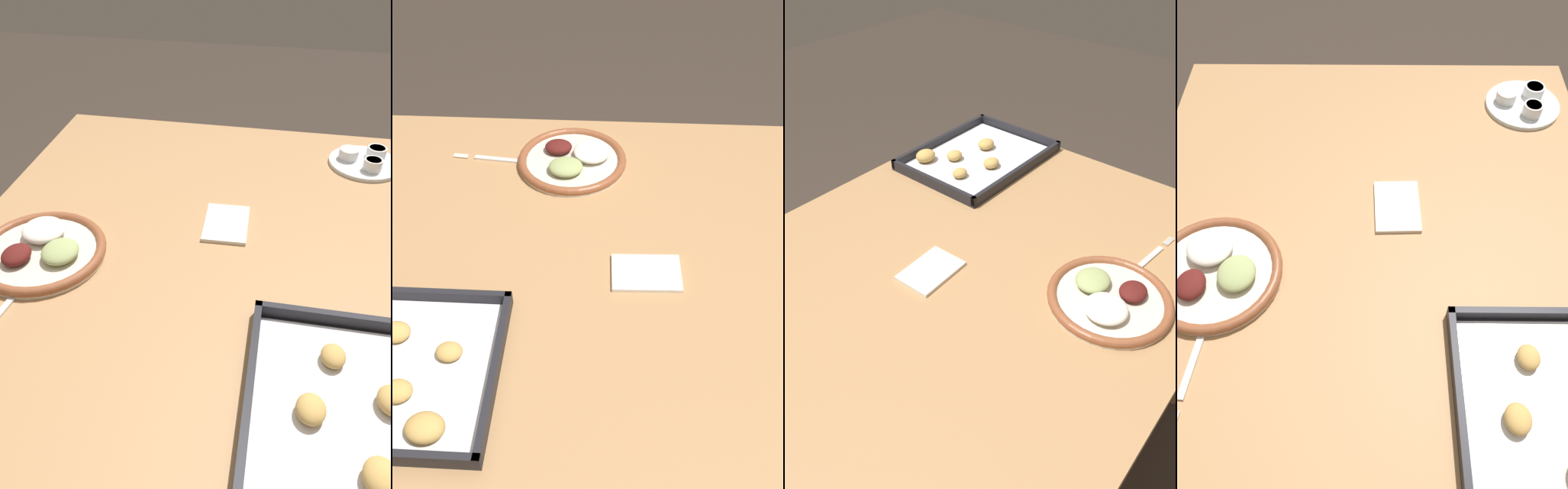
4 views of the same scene
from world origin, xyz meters
TOP-DOWN VIEW (x-y plane):
  - ground_plane at (0.00, 0.00)m, footprint 8.00×8.00m
  - dining_table at (0.00, 0.00)m, footprint 1.17×0.98m
  - dinner_plate at (0.07, -0.30)m, footprint 0.26×0.26m
  - fork at (0.25, -0.31)m, footprint 0.19×0.03m
  - baking_tray at (0.35, 0.29)m, footprint 0.41×0.32m
  - napkin at (-0.09, 0.05)m, footprint 0.14×0.10m

SIDE VIEW (x-z plane):
  - ground_plane at x=0.00m, z-range 0.00..0.00m
  - dining_table at x=0.00m, z-range 0.27..1.02m
  - fork at x=0.25m, z-range 0.74..0.75m
  - napkin at x=-0.09m, z-range 0.74..0.75m
  - baking_tray at x=0.35m, z-range 0.73..0.78m
  - dinner_plate at x=0.07m, z-range 0.74..0.78m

